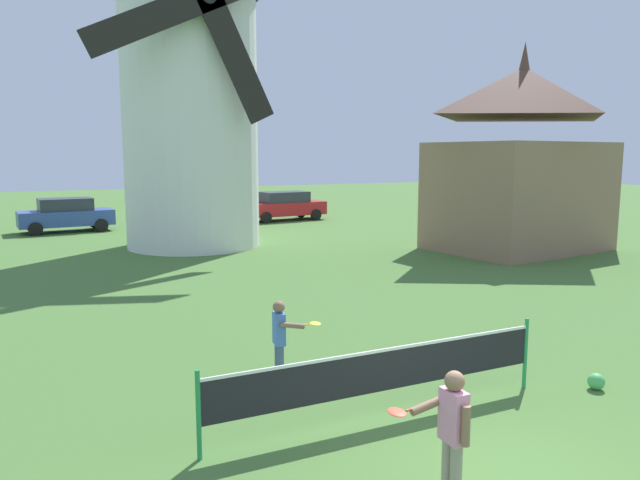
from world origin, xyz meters
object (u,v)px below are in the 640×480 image
Objects in this scene: player_near at (451,427)px; parked_car_blue at (66,214)px; player_far at (281,335)px; parked_car_silver at (196,209)px; windmill at (190,81)px; parked_car_red at (284,205)px; tennis_net at (384,371)px; chapel at (520,162)px; stray_ball at (596,381)px.

parked_car_blue reaches higher than player_near.
parked_car_silver reaches higher than player_far.
player_far is 21.49m from parked_car_blue.
windmill is at bearing -57.83° from parked_car_blue.
player_far is 0.28× the size of parked_car_red.
chapel reaches higher than tennis_net.
windmill reaches higher than parked_car_silver.
parked_car_blue is (-4.32, 6.86, -5.51)m from windmill.
stray_ball is 0.06× the size of parked_car_red.
tennis_net is at bearing -95.04° from windmill.
parked_car_silver is at bearing 179.67° from parked_car_red.
player_near reaches higher than tennis_net.
parked_car_red is at bearing 0.66° from parked_car_blue.
parked_car_red is 0.60× the size of chapel.
parked_car_red is at bearing 70.94° from tennis_net.
windmill is 12.77m from chapel.
parked_car_blue is 6.11m from parked_car_silver.
player_near reaches higher than player_far.
player_far is at bearing 110.24° from tennis_net.
windmill is 15.71m from player_far.
parked_car_red is (8.10, 23.46, 0.13)m from tennis_net.
tennis_net is 0.67× the size of chapel.
tennis_net is 1.21× the size of parked_car_blue.
player_near is at bearing -108.48° from parked_car_red.
parked_car_silver reaches higher than stray_ball.
stray_ball is at bearing -89.45° from parked_car_silver.
chapel is at bearing 40.22° from tennis_net.
parked_car_silver is at bearing 90.55° from stray_ball.
parked_car_red reaches higher than player_far.
parked_car_blue is (-6.34, 23.86, 0.68)m from stray_ball.
parked_car_blue is at bearing -179.34° from parked_car_red.
player_near is 4.15m from stray_ball.
tennis_net is at bearing -83.00° from parked_car_blue.
parked_car_silver is 0.90× the size of parked_car_red.
windmill reaches higher than chapel.
parked_car_blue is at bearing 104.88° from stray_ball.
player_far is at bearing -147.04° from chapel.
player_near is 1.08× the size of player_far.
windmill is at bearing -104.31° from parked_car_silver.
stray_ball is 0.06× the size of parked_car_silver.
parked_car_silver is (-0.23, 24.01, 0.68)m from stray_ball.
parked_car_silver is 16.11m from chapel.
windmill reaches higher than player_far.
player_near is 5.48× the size of stray_ball.
stray_ball is 24.02m from parked_car_silver.
player_near is at bearing -98.12° from parked_car_silver.
windmill is 18.20m from stray_ball.
parked_car_blue is 1.02× the size of parked_car_silver.
stray_ball is at bearing -8.68° from tennis_net.
tennis_net is 3.56m from stray_ball.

